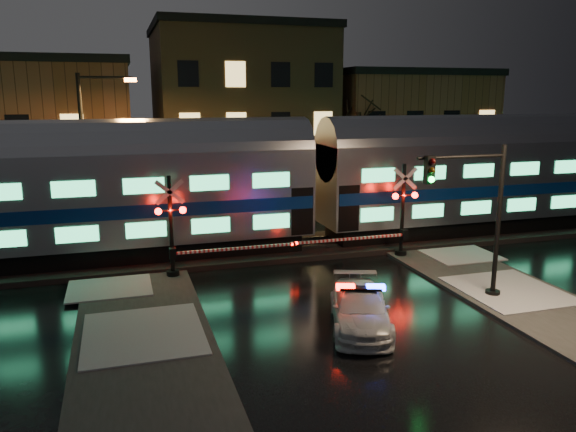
% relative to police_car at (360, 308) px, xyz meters
% --- Properties ---
extents(ground, '(120.00, 120.00, 0.00)m').
position_rel_police_car_xyz_m(ground, '(-0.01, 4.21, -0.63)').
color(ground, black).
rests_on(ground, ground).
extents(ballast, '(90.00, 4.20, 0.24)m').
position_rel_police_car_xyz_m(ballast, '(-0.01, 9.21, -0.51)').
color(ballast, black).
rests_on(ballast, ground).
extents(sidewalk_left, '(4.00, 20.00, 0.12)m').
position_rel_police_car_xyz_m(sidewalk_left, '(-6.51, -1.79, -0.57)').
color(sidewalk_left, '#2D2D2D').
rests_on(sidewalk_left, ground).
extents(sidewalk_right, '(4.00, 20.00, 0.12)m').
position_rel_police_car_xyz_m(sidewalk_right, '(6.49, -1.79, -0.57)').
color(sidewalk_right, '#2D2D2D').
rests_on(sidewalk_right, ground).
extents(building_left, '(14.00, 10.00, 9.00)m').
position_rel_police_car_xyz_m(building_left, '(-13.01, 26.21, 3.87)').
color(building_left, brown).
rests_on(building_left, ground).
extents(building_mid, '(12.00, 11.00, 11.50)m').
position_rel_police_car_xyz_m(building_mid, '(1.99, 26.71, 5.12)').
color(building_mid, brown).
rests_on(building_mid, ground).
extents(building_right, '(12.00, 10.00, 8.50)m').
position_rel_police_car_xyz_m(building_right, '(14.99, 26.21, 3.62)').
color(building_right, brown).
rests_on(building_right, ground).
extents(train, '(51.00, 3.12, 5.92)m').
position_rel_police_car_xyz_m(train, '(1.75, 9.20, 2.76)').
color(train, black).
rests_on(train, ballast).
extents(police_car, '(3.04, 4.63, 1.40)m').
position_rel_police_car_xyz_m(police_car, '(0.00, 0.00, 0.00)').
color(police_car, silver).
rests_on(police_car, ground).
extents(crossing_signal_right, '(5.93, 0.66, 4.20)m').
position_rel_police_car_xyz_m(crossing_signal_right, '(4.59, 6.52, 1.11)').
color(crossing_signal_right, black).
rests_on(crossing_signal_right, ground).
extents(crossing_signal_left, '(5.79, 0.66, 4.10)m').
position_rel_police_car_xyz_m(crossing_signal_left, '(-4.75, 6.51, 1.07)').
color(crossing_signal_left, black).
rests_on(crossing_signal_left, ground).
extents(traffic_light, '(3.55, 0.67, 5.48)m').
position_rel_police_car_xyz_m(traffic_light, '(4.78, 0.99, 2.29)').
color(traffic_light, black).
rests_on(traffic_light, ground).
extents(streetlight, '(2.71, 0.28, 8.12)m').
position_rel_police_car_xyz_m(streetlight, '(-8.18, 13.21, 4.05)').
color(streetlight, black).
rests_on(streetlight, ground).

